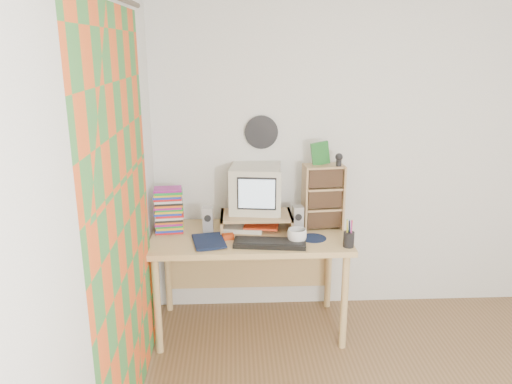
{
  "coord_description": "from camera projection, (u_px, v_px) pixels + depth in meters",
  "views": [
    {
      "loc": [
        -1.14,
        -1.96,
        2.05
      ],
      "look_at": [
        -0.99,
        1.33,
        1.08
      ],
      "focal_mm": 35.0,
      "sensor_mm": 36.0,
      "label": 1
    }
  ],
  "objects": [
    {
      "name": "papers",
      "position": [
        251.0,
        227.0,
        3.68
      ],
      "size": [
        0.31,
        0.25,
        0.04
      ],
      "primitive_type": null,
      "rotation": [
        0.0,
        0.0,
        -0.17
      ],
      "color": "silver",
      "rests_on": "desk"
    },
    {
      "name": "crt_monitor",
      "position": [
        256.0,
        190.0,
        3.64
      ],
      "size": [
        0.4,
        0.4,
        0.34
      ],
      "primitive_type": "cube",
      "rotation": [
        0.0,
        0.0,
        -0.13
      ],
      "color": "beige",
      "rests_on": "monitor_riser"
    },
    {
      "name": "keyboard",
      "position": [
        270.0,
        243.0,
        3.37
      ],
      "size": [
        0.5,
        0.22,
        0.03
      ],
      "primitive_type": "cube",
      "rotation": [
        0.0,
        0.0,
        -0.13
      ],
      "color": "black",
      "rests_on": "desk"
    },
    {
      "name": "desk",
      "position": [
        250.0,
        248.0,
        3.67
      ],
      "size": [
        1.4,
        0.7,
        0.75
      ],
      "color": "tan",
      "rests_on": "floor"
    },
    {
      "name": "mousepad",
      "position": [
        313.0,
        238.0,
        3.5
      ],
      "size": [
        0.23,
        0.23,
        0.0
      ],
      "primitive_type": "cylinder",
      "rotation": [
        0.0,
        0.0,
        0.3
      ],
      "color": "#101937",
      "rests_on": "desk"
    },
    {
      "name": "game_box",
      "position": [
        320.0,
        153.0,
        3.57
      ],
      "size": [
        0.13,
        0.05,
        0.16
      ],
      "primitive_type": "cube",
      "rotation": [
        0.0,
        0.0,
        0.17
      ],
      "color": "#1B6123",
      "rests_on": "cd_rack"
    },
    {
      "name": "speaker_left",
      "position": [
        208.0,
        220.0,
        3.58
      ],
      "size": [
        0.07,
        0.07,
        0.19
      ],
      "primitive_type": "cube",
      "rotation": [
        0.0,
        0.0,
        -0.0
      ],
      "color": "#A3A4A8",
      "rests_on": "desk"
    },
    {
      "name": "curtain",
      "position": [
        124.0,
        227.0,
        2.57
      ],
      "size": [
        0.0,
        2.2,
        2.2
      ],
      "primitive_type": "plane",
      "rotation": [
        1.57,
        0.0,
        1.57
      ],
      "color": "#E55720",
      "rests_on": "left_wall"
    },
    {
      "name": "pen_cup",
      "position": [
        349.0,
        237.0,
        3.34
      ],
      "size": [
        0.08,
        0.08,
        0.15
      ],
      "primitive_type": null,
      "rotation": [
        0.0,
        0.0,
        -0.12
      ],
      "color": "black",
      "rests_on": "desk"
    },
    {
      "name": "left_wall",
      "position": [
        89.0,
        245.0,
        2.08
      ],
      "size": [
        0.0,
        3.5,
        3.5
      ],
      "primitive_type": "plane",
      "rotation": [
        1.57,
        0.0,
        1.57
      ],
      "color": "white",
      "rests_on": "floor"
    },
    {
      "name": "back_wall",
      "position": [
        382.0,
        154.0,
        3.83
      ],
      "size": [
        3.5,
        0.0,
        3.5
      ],
      "primitive_type": "plane",
      "rotation": [
        1.57,
        0.0,
        0.0
      ],
      "color": "white",
      "rests_on": "floor"
    },
    {
      "name": "red_box",
      "position": [
        228.0,
        237.0,
        3.48
      ],
      "size": [
        0.09,
        0.07,
        0.04
      ],
      "primitive_type": "cube",
      "rotation": [
        0.0,
        0.0,
        0.24
      ],
      "color": "#B33913",
      "rests_on": "desk"
    },
    {
      "name": "diary",
      "position": [
        194.0,
        241.0,
        3.39
      ],
      "size": [
        0.28,
        0.23,
        0.05
      ],
      "primitive_type": "imported",
      "rotation": [
        0.0,
        0.0,
        0.18
      ],
      "color": "#0E1835",
      "rests_on": "desk"
    },
    {
      "name": "monitor_riser",
      "position": [
        256.0,
        217.0,
        3.64
      ],
      "size": [
        0.52,
        0.3,
        0.12
      ],
      "color": "tan",
      "rests_on": "desk"
    },
    {
      "name": "mug",
      "position": [
        297.0,
        236.0,
        3.39
      ],
      "size": [
        0.17,
        0.17,
        0.11
      ],
      "primitive_type": "imported",
      "rotation": [
        0.0,
        0.0,
        -0.35
      ],
      "color": "white",
      "rests_on": "desk"
    },
    {
      "name": "webcam",
      "position": [
        339.0,
        160.0,
        3.54
      ],
      "size": [
        0.06,
        0.06,
        0.09
      ],
      "primitive_type": null,
      "rotation": [
        0.0,
        0.0,
        -0.12
      ],
      "color": "black",
      "rests_on": "cd_rack"
    },
    {
      "name": "dvd_stack",
      "position": [
        169.0,
        213.0,
        3.6
      ],
      "size": [
        0.21,
        0.16,
        0.28
      ],
      "primitive_type": null,
      "rotation": [
        0.0,
        0.0,
        0.11
      ],
      "color": "brown",
      "rests_on": "desk"
    },
    {
      "name": "speaker_right",
      "position": [
        298.0,
        219.0,
        3.59
      ],
      "size": [
        0.08,
        0.08,
        0.2
      ],
      "primitive_type": "cube",
      "rotation": [
        0.0,
        0.0,
        0.13
      ],
      "color": "#A3A4A8",
      "rests_on": "desk"
    },
    {
      "name": "cd_rack",
      "position": [
        323.0,
        197.0,
        3.65
      ],
      "size": [
        0.3,
        0.18,
        0.48
      ],
      "primitive_type": "cube",
      "rotation": [
        0.0,
        0.0,
        0.09
      ],
      "color": "tan",
      "rests_on": "desk"
    },
    {
      "name": "wall_disc",
      "position": [
        261.0,
        132.0,
        3.72
      ],
      "size": [
        0.25,
        0.02,
        0.25
      ],
      "primitive_type": "cylinder",
      "rotation": [
        1.57,
        0.0,
        0.0
      ],
      "color": "black",
      "rests_on": "back_wall"
    }
  ]
}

